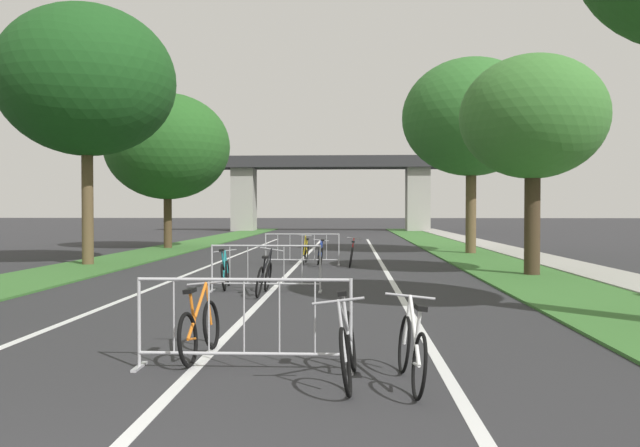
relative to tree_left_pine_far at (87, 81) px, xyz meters
The scene contains 22 objects.
grass_verge_left 10.55m from the tree_left_pine_far, 87.95° to the left, with size 2.76×65.08×0.05m, color #386B2D.
grass_verge_right 17.07m from the tree_left_pine_far, 32.83° to the left, with size 2.76×65.08×0.05m, color #386B2D.
sidewalk_path_right 18.89m from the tree_left_pine_far, 28.91° to the left, with size 1.76×65.08×0.08m, color #9E9B93.
lane_stripe_center 9.19m from the tree_left_pine_far, ahead, with size 0.14×37.65×0.01m, color silver.
lane_stripe_right_lane 11.47m from the tree_left_pine_far, ahead, with size 0.14×37.65×0.01m, color silver.
lane_stripe_left_lane 7.31m from the tree_left_pine_far, 12.07° to the left, with size 0.14×37.65×0.01m, color silver.
overpass_bridge 36.49m from the tree_left_pine_far, 79.15° to the left, with size 23.74×3.55×6.52m.
tree_left_pine_far is the anchor object (origin of this frame).
tree_left_cypress_far 9.38m from the tree_left_pine_far, 90.05° to the left, with size 5.88×5.88×7.34m.
tree_right_pine_near 14.04m from the tree_left_pine_far, 11.34° to the right, with size 4.01×4.01×6.10m.
tree_right_maple_mid 15.01m from the tree_left_pine_far, 24.54° to the left, with size 5.73×5.73×8.12m.
crowd_barrier_nearest 16.36m from the tree_left_pine_far, 61.15° to the right, with size 2.50×0.45×1.05m.
crowd_barrier_second 10.88m from the tree_left_pine_far, 43.87° to the right, with size 2.50×0.47×1.05m.
crowd_barrier_third 8.97m from the tree_left_pine_far, ahead, with size 2.51×0.47×1.05m.
bicycle_red_0 10.38m from the tree_left_pine_far, ahead, with size 0.46×1.73×0.94m.
bicycle_white_1 17.79m from the tree_left_pine_far, 56.60° to the right, with size 0.56×1.68×0.91m.
bicycle_orange_2 15.67m from the tree_left_pine_far, 62.30° to the right, with size 0.51×1.62×0.91m.
bicycle_yellow_3 9.16m from the tree_left_pine_far, ahead, with size 0.42×1.68×1.02m.
bicycle_teal_4 10.02m from the tree_left_pine_far, 45.94° to the right, with size 0.55×1.65×0.94m.
bicycle_blue_5 9.55m from the tree_left_pine_far, ahead, with size 0.52×1.62×0.90m.
bicycle_silver_6 17.40m from the tree_left_pine_far, 58.41° to the right, with size 0.52×1.68×0.98m.
bicycle_black_7 11.29m from the tree_left_pine_far, 45.92° to the right, with size 0.53×1.76×1.00m.
Camera 1 is at (1.78, -2.79, 1.82)m, focal length 36.10 mm.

